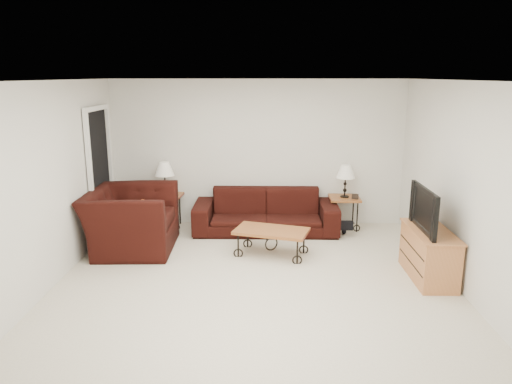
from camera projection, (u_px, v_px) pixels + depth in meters
ground at (255, 281)px, 6.13m from camera, size 5.00×5.00×0.00m
wall_back at (258, 153)px, 8.27m from camera, size 5.00×0.02×2.50m
wall_front at (248, 265)px, 3.41m from camera, size 5.00×0.02×2.50m
wall_left at (51, 185)px, 5.88m from camera, size 0.02×5.00×2.50m
wall_right at (462, 187)px, 5.79m from camera, size 0.02×5.00×2.50m
ceiling at (255, 80)px, 5.54m from camera, size 5.00×5.00×0.00m
doorway at (100, 176)px, 7.54m from camera, size 0.08×0.94×2.04m
sofa at (266, 211)px, 8.01m from camera, size 2.37×0.93×0.69m
side_table_left at (166, 211)px, 8.23m from camera, size 0.57×0.57×0.57m
side_table_right at (344, 213)px, 8.18m from camera, size 0.52×0.52×0.55m
lamp_left at (165, 179)px, 8.10m from camera, size 0.35×0.35×0.57m
lamp_right at (345, 181)px, 8.05m from camera, size 0.32×0.32×0.55m
photo_frame_left at (155, 195)px, 8.01m from camera, size 0.12×0.03×0.10m
photo_frame_right at (355, 197)px, 7.95m from camera, size 0.11×0.04×0.09m
coffee_table at (271, 242)px, 6.97m from camera, size 1.15×0.83×0.39m
armchair at (131, 220)px, 7.18m from camera, size 1.27×1.44×0.91m
throw_pillow at (140, 216)px, 7.11m from camera, size 0.12×0.41×0.41m
tv_stand at (429, 254)px, 6.16m from camera, size 0.45×1.07×0.64m
television at (431, 209)px, 6.02m from camera, size 0.13×0.96×0.55m
backpack at (344, 221)px, 7.87m from camera, size 0.44×0.38×0.47m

